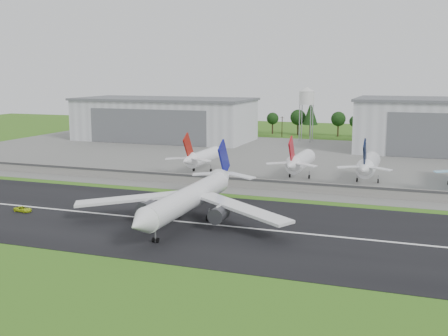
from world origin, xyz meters
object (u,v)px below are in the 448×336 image
at_px(main_airliner, 187,204).
at_px(parked_jet_red_b, 299,162).
at_px(ground_vehicle, 23,209).
at_px(parked_jet_red_a, 201,157).
at_px(parked_jet_navy, 368,165).

distance_m(main_airliner, parked_jet_red_b, 68.35).
xyz_separation_m(main_airliner, ground_vehicle, (-46.25, -4.88, -4.08)).
height_order(main_airliner, parked_jet_red_b, main_airliner).
height_order(main_airliner, parked_jet_red_a, main_airliner).
bearing_deg(parked_jet_red_b, parked_jet_red_a, -179.92).
distance_m(parked_jet_red_a, parked_jet_red_b, 37.25).
height_order(parked_jet_red_a, parked_jet_navy, parked_jet_navy).
bearing_deg(parked_jet_navy, parked_jet_red_b, -179.97).
relative_size(ground_vehicle, parked_jet_navy, 0.16).
height_order(main_airliner, parked_jet_navy, main_airliner).
bearing_deg(main_airliner, parked_jet_red_a, -70.70).
height_order(main_airliner, ground_vehicle, main_airliner).
relative_size(ground_vehicle, parked_jet_red_a, 0.16).
xyz_separation_m(main_airliner, parked_jet_red_b, (13.46, 67.00, 1.28)).
xyz_separation_m(ground_vehicle, parked_jet_navy, (83.30, 71.89, 5.45)).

